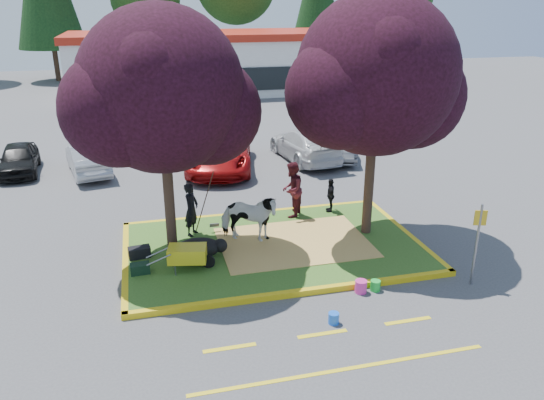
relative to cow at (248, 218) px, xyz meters
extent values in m
plane|color=#424244|center=(0.63, -0.42, -0.87)|extent=(90.00, 90.00, 0.00)
cube|color=#335B1C|center=(0.63, -0.42, -0.79)|extent=(8.00, 5.00, 0.15)
cube|color=gold|center=(0.63, -3.00, -0.79)|extent=(8.30, 0.16, 0.15)
cube|color=gold|center=(0.63, 2.16, -0.79)|extent=(8.30, 0.16, 0.15)
cube|color=gold|center=(-3.45, -0.42, -0.79)|extent=(0.16, 5.30, 0.15)
cube|color=gold|center=(4.71, -0.42, -0.79)|extent=(0.16, 5.30, 0.15)
cube|color=#D8AB59|center=(1.23, -0.42, -0.71)|extent=(4.20, 3.00, 0.01)
cylinder|color=black|center=(-2.17, -0.02, 1.05)|extent=(0.28, 0.28, 3.53)
sphere|color=black|center=(-2.17, -0.02, 3.69)|extent=(4.20, 4.20, 4.20)
sphere|color=black|center=(-1.01, 0.18, 3.06)|extent=(2.86, 2.86, 2.86)
sphere|color=black|center=(-3.22, -0.32, 3.32)|extent=(2.86, 2.86, 2.86)
cylinder|color=black|center=(3.53, -0.22, 1.13)|extent=(0.28, 0.28, 3.70)
sphere|color=black|center=(3.53, -0.22, 3.90)|extent=(4.40, 4.40, 4.40)
sphere|color=black|center=(4.74, -0.02, 3.24)|extent=(2.99, 2.99, 2.99)
sphere|color=black|center=(2.43, -0.52, 3.51)|extent=(2.99, 2.99, 2.99)
cube|color=yellow|center=(-1.37, -4.62, -0.86)|extent=(1.10, 0.12, 0.01)
cube|color=yellow|center=(0.63, -4.62, -0.86)|extent=(1.10, 0.12, 0.01)
cube|color=yellow|center=(2.63, -4.62, -0.86)|extent=(1.10, 0.12, 0.01)
cube|color=yellow|center=(0.63, -5.82, -0.86)|extent=(6.00, 0.10, 0.01)
cube|color=silver|center=(2.63, 27.58, 1.13)|extent=(20.00, 8.00, 4.00)
cube|color=#9E1F11|center=(2.63, 27.58, 3.28)|extent=(20.40, 8.40, 0.50)
cube|color=black|center=(2.63, 23.53, 0.53)|extent=(19.00, 0.10, 1.60)
cylinder|color=black|center=(-9.37, 36.58, 1.09)|extent=(0.44, 0.44, 3.92)
cylinder|color=black|center=(-1.37, 38.08, 0.67)|extent=(0.44, 0.44, 3.08)
cylinder|color=black|center=(6.63, 37.08, 0.95)|extent=(0.44, 0.44, 3.64)
cylinder|color=black|center=(14.63, 37.58, 0.88)|extent=(0.44, 0.44, 3.50)
cylinder|color=black|center=(22.63, 36.58, 0.74)|extent=(0.44, 0.44, 3.22)
imported|color=white|center=(0.00, 0.00, 0.00)|extent=(1.86, 1.40, 1.43)
ellipsoid|color=black|center=(-1.54, -0.70, -0.44)|extent=(1.29, 0.77, 0.55)
imported|color=black|center=(-1.51, 0.87, 0.07)|extent=(0.62, 0.69, 1.57)
imported|color=#46141C|center=(1.72, 1.53, 0.17)|extent=(1.03, 1.09, 1.78)
imported|color=black|center=(3.06, 1.61, -0.16)|extent=(0.44, 0.70, 1.11)
cylinder|color=black|center=(-1.34, -1.34, -0.54)|extent=(0.35, 0.13, 0.35)
cylinder|color=slate|center=(-2.21, -1.55, -0.59)|extent=(0.04, 0.04, 0.25)
cylinder|color=slate|center=(-2.21, -1.13, -0.59)|extent=(0.04, 0.04, 0.25)
cube|color=gold|center=(-1.87, -1.34, -0.25)|extent=(1.06, 0.76, 0.38)
cylinder|color=slate|center=(-2.59, -1.55, -0.24)|extent=(0.62, 0.16, 0.32)
cylinder|color=slate|center=(-2.59, -1.13, -0.24)|extent=(0.62, 0.16, 0.32)
cube|color=black|center=(-3.07, -0.29, -0.57)|extent=(0.61, 0.38, 0.29)
cube|color=black|center=(-3.07, -1.21, -0.59)|extent=(0.50, 0.33, 0.26)
cylinder|color=slate|center=(4.93, -3.52, 0.20)|extent=(0.06, 0.06, 2.13)
cube|color=gold|center=(4.93, -3.52, 0.93)|extent=(0.30, 0.11, 0.38)
cylinder|color=green|center=(2.48, -3.22, -0.73)|extent=(0.32, 0.32, 0.26)
cylinder|color=#D72F90|center=(2.10, -3.22, -0.71)|extent=(0.32, 0.32, 0.32)
cylinder|color=blue|center=(1.00, -4.30, -0.74)|extent=(0.31, 0.31, 0.26)
imported|color=black|center=(-7.67, 9.00, -0.26)|extent=(1.70, 3.65, 1.21)
imported|color=#A0A3A8|center=(-4.95, 8.28, -0.23)|extent=(2.13, 4.07, 1.28)
imported|color=#990C0D|center=(0.36, 7.67, -0.09)|extent=(3.63, 5.97, 1.55)
imported|color=silver|center=(4.19, 7.97, -0.17)|extent=(2.39, 4.94, 1.38)
imported|color=#54565B|center=(5.63, 8.00, -0.21)|extent=(2.28, 4.19, 1.31)
camera|label=1|loc=(-2.73, -13.60, 5.80)|focal=35.00mm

